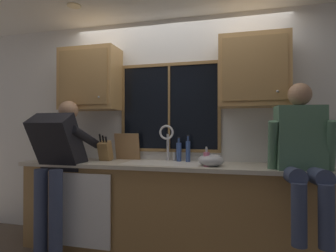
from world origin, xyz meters
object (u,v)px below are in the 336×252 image
(soap_dispenser, at_px, (207,159))
(mixing_bowl, at_px, (211,160))
(bottle_tall_clear, at_px, (179,151))
(person_sitting_on_counter, at_px, (302,150))
(cutting_board, at_px, (127,147))
(knife_block, at_px, (105,151))
(person_standing, at_px, (57,159))
(bottle_green_glass, at_px, (188,151))

(soap_dispenser, bearing_deg, mixing_bowl, 53.13)
(soap_dispenser, relative_size, bottle_tall_clear, 0.71)
(person_sitting_on_counter, distance_m, mixing_bowl, 0.81)
(cutting_board, bearing_deg, bottle_tall_clear, -2.94)
(knife_block, height_order, bottle_tall_clear, knife_block)
(mixing_bowl, bearing_deg, person_standing, -172.00)
(person_sitting_on_counter, distance_m, bottle_green_glass, 1.14)
(cutting_board, bearing_deg, soap_dispenser, -21.37)
(soap_dispenser, bearing_deg, person_standing, -173.66)
(knife_block, height_order, soap_dispenser, knife_block)
(knife_block, distance_m, cutting_board, 0.26)
(person_standing, height_order, bottle_tall_clear, person_standing)
(soap_dispenser, bearing_deg, cutting_board, 158.63)
(bottle_green_glass, bearing_deg, person_standing, -158.79)
(person_sitting_on_counter, height_order, bottle_tall_clear, person_sitting_on_counter)
(person_standing, xyz_separation_m, bottle_green_glass, (1.28, 0.50, 0.07))
(mixing_bowl, relative_size, soap_dispenser, 1.30)
(cutting_board, bearing_deg, mixing_bowl, -18.11)
(person_standing, xyz_separation_m, soap_dispenser, (1.51, 0.17, 0.02))
(bottle_green_glass, bearing_deg, person_sitting_on_counter, -22.47)
(person_standing, relative_size, soap_dispenser, 8.32)
(person_standing, xyz_separation_m, cutting_board, (0.55, 0.55, 0.10))
(person_standing, height_order, knife_block, person_standing)
(person_standing, height_order, bottle_green_glass, person_standing)
(person_sitting_on_counter, xyz_separation_m, knife_block, (-1.98, 0.32, -0.08))
(person_standing, distance_m, person_sitting_on_counter, 2.34)
(cutting_board, distance_m, mixing_bowl, 1.06)
(cutting_board, xyz_separation_m, soap_dispenser, (0.97, -0.38, -0.08))
(bottle_green_glass, bearing_deg, cutting_board, 175.95)
(knife_block, xyz_separation_m, cutting_board, (0.19, 0.17, 0.04))
(mixing_bowl, bearing_deg, soap_dispenser, -126.87)
(bottle_tall_clear, bearing_deg, bottle_green_glass, -10.46)
(person_standing, height_order, cutting_board, person_standing)
(person_standing, relative_size, knife_block, 4.93)
(mixing_bowl, xyz_separation_m, bottle_green_glass, (-0.28, 0.28, 0.07))
(bottle_green_glass, bearing_deg, knife_block, -172.78)
(person_standing, distance_m, cutting_board, 0.78)
(knife_block, xyz_separation_m, mixing_bowl, (1.20, -0.16, -0.05))
(cutting_board, relative_size, mixing_bowl, 1.25)
(person_sitting_on_counter, relative_size, bottle_tall_clear, 4.71)
(bottle_tall_clear, bearing_deg, knife_block, -170.51)
(person_sitting_on_counter, relative_size, bottle_green_glass, 4.31)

